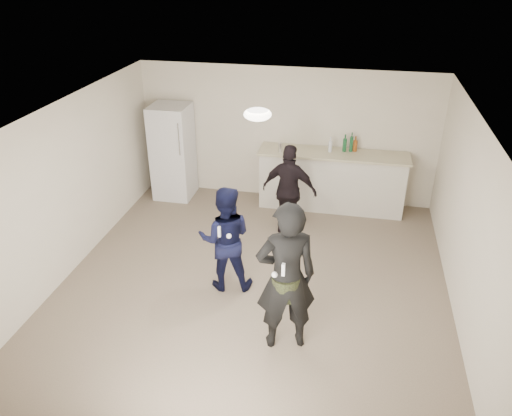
% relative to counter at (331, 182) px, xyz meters
% --- Properties ---
extents(floor, '(6.00, 6.00, 0.00)m').
position_rel_counter_xyz_m(floor, '(-0.91, -2.67, -0.53)').
color(floor, '#6B5B4C').
rests_on(floor, ground).
extents(ceiling, '(6.00, 6.00, 0.00)m').
position_rel_counter_xyz_m(ceiling, '(-0.91, -2.67, 1.98)').
color(ceiling, silver).
rests_on(ceiling, wall_back).
extents(wall_back, '(6.00, 0.00, 6.00)m').
position_rel_counter_xyz_m(wall_back, '(-0.91, 0.33, 0.72)').
color(wall_back, beige).
rests_on(wall_back, floor).
extents(wall_front, '(6.00, 0.00, 6.00)m').
position_rel_counter_xyz_m(wall_front, '(-0.91, -5.67, 0.72)').
color(wall_front, beige).
rests_on(wall_front, floor).
extents(wall_left, '(0.00, 6.00, 6.00)m').
position_rel_counter_xyz_m(wall_left, '(-3.66, -2.67, 0.72)').
color(wall_left, beige).
rests_on(wall_left, floor).
extents(wall_right, '(0.00, 6.00, 6.00)m').
position_rel_counter_xyz_m(wall_right, '(1.84, -2.67, 0.72)').
color(wall_right, beige).
rests_on(wall_right, floor).
extents(counter, '(2.60, 0.56, 1.05)m').
position_rel_counter_xyz_m(counter, '(0.00, 0.00, 0.00)').
color(counter, beige).
rests_on(counter, floor).
extents(counter_top, '(2.68, 0.64, 0.04)m').
position_rel_counter_xyz_m(counter_top, '(0.00, 0.00, 0.55)').
color(counter_top, '#B9B08F').
rests_on(counter_top, counter).
extents(fridge, '(0.70, 0.70, 1.80)m').
position_rel_counter_xyz_m(fridge, '(-3.01, -0.07, 0.38)').
color(fridge, silver).
rests_on(fridge, floor).
extents(fridge_handle, '(0.02, 0.02, 0.60)m').
position_rel_counter_xyz_m(fridge_handle, '(-2.73, -0.44, 0.78)').
color(fridge_handle, '#B9B9BD').
rests_on(fridge_handle, fridge).
extents(ceiling_dome, '(0.36, 0.36, 0.16)m').
position_rel_counter_xyz_m(ceiling_dome, '(-0.91, -2.37, 1.93)').
color(ceiling_dome, white).
rests_on(ceiling_dome, ceiling).
extents(shaker, '(0.08, 0.08, 0.17)m').
position_rel_counter_xyz_m(shaker, '(-0.94, -0.13, 0.65)').
color(shaker, silver).
rests_on(shaker, counter_top).
extents(man, '(0.85, 0.72, 1.55)m').
position_rel_counter_xyz_m(man, '(-1.28, -2.75, 0.25)').
color(man, '#0E133E').
rests_on(man, floor).
extents(woman, '(0.82, 0.66, 1.94)m').
position_rel_counter_xyz_m(woman, '(-0.29, -3.76, 0.45)').
color(woman, black).
rests_on(woman, floor).
extents(camo_shorts, '(0.34, 0.34, 0.28)m').
position_rel_counter_xyz_m(camo_shorts, '(-0.29, -3.76, 0.32)').
color(camo_shorts, '#2C3618').
rests_on(camo_shorts, woman).
extents(spectator, '(0.97, 0.51, 1.57)m').
position_rel_counter_xyz_m(spectator, '(-0.64, -1.06, 0.26)').
color(spectator, black).
rests_on(spectator, floor).
extents(remote_man, '(0.04, 0.04, 0.15)m').
position_rel_counter_xyz_m(remote_man, '(-1.28, -3.03, 0.53)').
color(remote_man, white).
rests_on(remote_man, man).
extents(nunchuk_man, '(0.07, 0.07, 0.07)m').
position_rel_counter_xyz_m(nunchuk_man, '(-1.16, -3.00, 0.45)').
color(nunchuk_man, white).
rests_on(nunchuk_man, man).
extents(remote_woman, '(0.04, 0.04, 0.15)m').
position_rel_counter_xyz_m(remote_woman, '(-0.29, -4.01, 0.72)').
color(remote_woman, silver).
rests_on(remote_woman, woman).
extents(nunchuk_woman, '(0.07, 0.07, 0.07)m').
position_rel_counter_xyz_m(nunchuk_woman, '(-0.39, -3.98, 0.62)').
color(nunchuk_woman, silver).
rests_on(nunchuk_woman, woman).
extents(bottle_cluster, '(0.50, 0.19, 0.28)m').
position_rel_counter_xyz_m(bottle_cluster, '(0.21, 0.11, 0.68)').
color(bottle_cluster, '#175129').
rests_on(bottle_cluster, counter_top).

